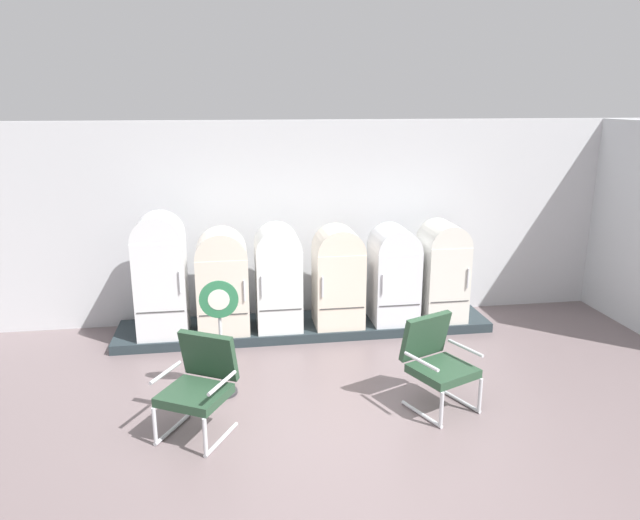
% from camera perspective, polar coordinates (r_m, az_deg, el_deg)
% --- Properties ---
extents(ground, '(12.00, 10.00, 0.05)m').
position_cam_1_polar(ground, '(5.81, 2.64, -18.25)').
color(ground, '#6F5F60').
extents(back_wall, '(11.76, 0.12, 2.90)m').
position_cam_1_polar(back_wall, '(8.63, -2.02, 3.81)').
color(back_wall, silver).
rests_on(back_wall, ground).
extents(display_plinth, '(5.20, 0.95, 0.13)m').
position_cam_1_polar(display_plinth, '(8.42, -1.42, -6.42)').
color(display_plinth, '#263136').
rests_on(display_plinth, ground).
extents(refrigerator_0, '(0.65, 0.64, 1.64)m').
position_cam_1_polar(refrigerator_0, '(7.99, -15.15, -1.09)').
color(refrigerator_0, white).
rests_on(refrigerator_0, display_plinth).
extents(refrigerator_1, '(0.68, 0.64, 1.40)m').
position_cam_1_polar(refrigerator_1, '(7.98, -9.42, -1.81)').
color(refrigerator_1, silver).
rests_on(refrigerator_1, display_plinth).
extents(refrigerator_2, '(0.61, 0.65, 1.43)m').
position_cam_1_polar(refrigerator_2, '(8.00, -4.07, -1.39)').
color(refrigerator_2, white).
rests_on(refrigerator_2, display_plinth).
extents(refrigerator_3, '(0.66, 0.63, 1.39)m').
position_cam_1_polar(refrigerator_3, '(8.10, 1.77, -1.36)').
color(refrigerator_3, beige).
rests_on(refrigerator_3, display_plinth).
extents(refrigerator_4, '(0.62, 0.72, 1.36)m').
position_cam_1_polar(refrigerator_4, '(8.32, 7.13, -1.11)').
color(refrigerator_4, silver).
rests_on(refrigerator_4, display_plinth).
extents(refrigerator_5, '(0.59, 0.72, 1.40)m').
position_cam_1_polar(refrigerator_5, '(8.54, 11.75, -0.74)').
color(refrigerator_5, silver).
rests_on(refrigerator_5, display_plinth).
extents(armchair_left, '(0.84, 0.87, 0.98)m').
position_cam_1_polar(armchair_left, '(5.96, -11.55, -11.43)').
color(armchair_left, silver).
rests_on(armchair_left, ground).
extents(armchair_right, '(0.82, 0.85, 0.98)m').
position_cam_1_polar(armchair_right, '(6.42, 11.20, -9.37)').
color(armchair_right, silver).
rests_on(armchair_right, ground).
extents(sign_stand, '(0.42, 0.32, 1.33)m').
position_cam_1_polar(sign_stand, '(6.58, -9.55, -7.92)').
color(sign_stand, '#2D2D30').
rests_on(sign_stand, ground).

